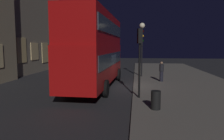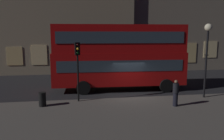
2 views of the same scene
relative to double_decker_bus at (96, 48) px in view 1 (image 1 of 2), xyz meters
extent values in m
plane|color=#232326|center=(0.55, -2.14, -3.06)|extent=(80.00, 80.00, 0.00)
cube|color=#5B564F|center=(0.55, -7.01, -3.00)|extent=(44.00, 8.33, 0.12)
cube|color=gray|center=(9.32, 12.60, 4.29)|extent=(14.35, 7.78, 14.70)
cube|color=#E5C67F|center=(5.02, 8.68, -0.33)|extent=(1.84, 0.06, 2.59)
cube|color=#F2D18C|center=(7.89, 8.68, -0.51)|extent=(1.84, 0.06, 1.96)
cube|color=#E5C67F|center=(10.76, 8.68, -0.77)|extent=(1.84, 0.06, 2.51)
cube|color=#F9E09E|center=(13.63, 8.68, -0.36)|extent=(1.84, 0.06, 2.13)
cube|color=#9E0C0C|center=(0.00, 0.00, -1.17)|extent=(10.99, 2.94, 2.67)
cube|color=#9E0C0C|center=(0.00, 0.00, 1.28)|extent=(10.77, 2.88, 2.24)
cube|color=#2D3842|center=(0.00, 0.00, -0.84)|extent=(10.12, 2.97, 0.90)
cube|color=#2D3842|center=(0.00, 0.00, 1.40)|extent=(10.12, 2.97, 0.90)
cube|color=#F2D84C|center=(5.39, -0.20, 1.90)|extent=(0.14, 1.52, 0.44)
sphere|color=white|center=(5.49, 0.62, -2.16)|extent=(0.24, 0.24, 0.24)
sphere|color=white|center=(5.43, -1.03, -2.16)|extent=(0.24, 0.24, 0.24)
cylinder|color=black|center=(3.75, 1.18, -2.51)|extent=(1.11, 0.28, 1.10)
cylinder|color=black|center=(3.65, -1.45, -2.51)|extent=(1.11, 0.28, 1.10)
cylinder|color=black|center=(-2.95, 1.43, -2.51)|extent=(1.11, 0.28, 1.10)
cylinder|color=black|center=(-3.05, -1.21, -2.51)|extent=(1.11, 0.28, 1.10)
cylinder|color=black|center=(-3.43, -3.23, -1.34)|extent=(0.12, 0.12, 3.20)
cube|color=black|center=(-3.43, -3.23, 0.69)|extent=(0.37, 0.33, 0.85)
sphere|color=black|center=(-3.39, -3.38, 0.96)|extent=(0.17, 0.17, 0.17)
sphere|color=orange|center=(-3.39, -3.38, 0.69)|extent=(0.17, 0.17, 0.17)
sphere|color=black|center=(-3.39, -3.38, 0.42)|extent=(0.17, 0.17, 0.17)
cylinder|color=black|center=(5.70, -3.59, -0.53)|extent=(0.14, 0.14, 4.82)
torus|color=black|center=(5.70, -3.59, 0.18)|extent=(0.28, 0.28, 0.06)
sphere|color=#F9EFC6|center=(5.70, -3.59, 2.12)|extent=(0.53, 0.53, 0.53)
cylinder|color=black|center=(2.75, -5.22, -2.50)|extent=(0.31, 0.31, 0.88)
cylinder|color=black|center=(2.75, -5.22, -1.75)|extent=(0.38, 0.38, 0.62)
sphere|color=#8C664C|center=(2.75, -5.22, -1.33)|extent=(0.22, 0.22, 0.22)
cylinder|color=black|center=(-5.72, -4.00, -2.48)|extent=(0.47, 0.47, 0.91)
camera|label=1|loc=(-16.08, -3.03, 0.12)|focal=34.62mm
camera|label=2|loc=(-3.32, -18.46, 1.69)|focal=36.07mm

